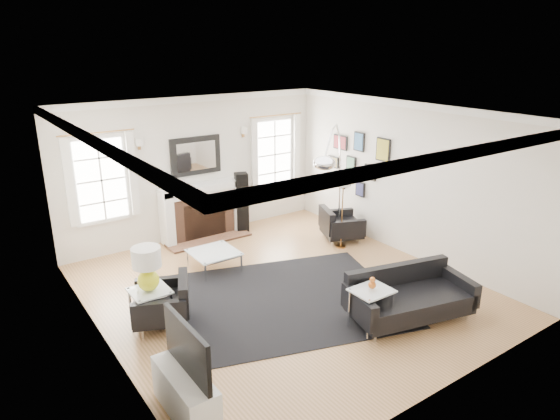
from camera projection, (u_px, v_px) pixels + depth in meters
floor at (283, 290)px, 7.97m from camera, size 6.00×6.00×0.00m
back_wall at (195, 168)px, 9.85m from camera, size 5.50×0.04×2.80m
front_wall at (449, 281)px, 5.19m from camera, size 5.50×0.04×2.80m
left_wall at (97, 248)px, 6.03m from camera, size 0.04×6.00×2.80m
right_wall at (407, 180)px, 9.01m from camera, size 0.04×6.00×2.80m
ceiling at (283, 113)px, 7.07m from camera, size 5.50×6.00×0.02m
crown_molding at (283, 118)px, 7.09m from camera, size 5.50×6.00×0.12m
fireplace at (202, 212)px, 9.96m from camera, size 1.70×0.69×1.11m
mantel_mirror at (196, 156)px, 9.74m from camera, size 1.05×0.07×0.75m
window_left at (101, 180)px, 8.79m from camera, size 1.24×0.15×1.62m
window_right at (274, 154)px, 10.79m from camera, size 1.24×0.15×1.62m
gallery_wall at (357, 159)px, 9.96m from camera, size 0.04×1.73×1.29m
tv_unit at (186, 388)px, 5.22m from camera, size 0.35×1.00×1.09m
area_rug at (287, 299)px, 7.67m from camera, size 3.97×3.61×0.01m
sofa at (407, 297)px, 7.10m from camera, size 1.92×1.21×0.58m
armchair_left at (165, 303)px, 6.94m from camera, size 1.01×1.06×0.56m
armchair_right at (339, 226)px, 9.89m from camera, size 0.96×1.02×0.55m
coffee_table at (214, 253)px, 8.58m from camera, size 0.77×0.77×0.34m
side_table_left at (150, 297)px, 6.81m from camera, size 0.51×0.51×0.56m
nesting_table at (371, 298)px, 6.76m from camera, size 0.54×0.45×0.59m
gourd_lamp at (147, 266)px, 6.66m from camera, size 0.39×0.39×0.63m
orange_vase at (372, 284)px, 6.69m from camera, size 0.11×0.11×0.17m
arc_floor_lamp at (333, 186)px, 8.76m from camera, size 1.78×1.65×2.52m
stick_floor_lamp at (343, 183)px, 9.22m from camera, size 0.30×0.30×1.48m
speaker_tower at (242, 202)px, 10.28m from camera, size 0.32×0.32×1.24m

